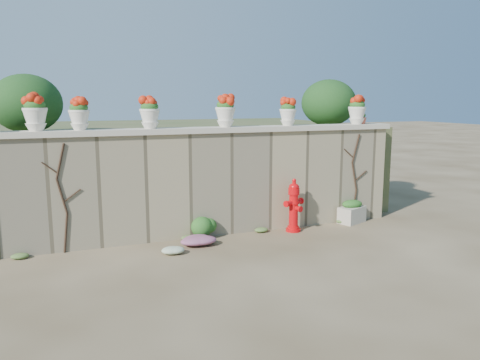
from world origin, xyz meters
name	(u,v)px	position (x,y,z in m)	size (l,w,h in m)	color
ground	(242,262)	(0.00, 0.00, 0.00)	(80.00, 80.00, 0.00)	#4F3D27
stone_wall	(209,184)	(0.00, 1.80, 1.00)	(8.00, 0.40, 2.00)	gray
wall_cap	(208,130)	(0.00, 1.80, 2.05)	(8.10, 0.52, 0.10)	beige
raised_fill	(171,163)	(0.00, 5.00, 1.00)	(9.00, 6.00, 2.00)	#384C23
back_shrub_left	(27,104)	(-3.20, 3.00, 2.55)	(1.30, 1.30, 1.10)	#143814
back_shrub_right	(329,103)	(3.40, 3.00, 2.55)	(1.30, 1.30, 1.10)	#143814
vine_left	(63,197)	(-2.67, 1.58, 0.99)	(0.60, 0.04, 1.91)	black
vine_right	(355,176)	(3.23, 1.58, 0.99)	(0.60, 0.04, 1.91)	black
fire_hydrant	(294,205)	(1.64, 1.35, 0.54)	(0.46, 0.33, 1.07)	red
planter_box	(352,212)	(3.12, 1.49, 0.23)	(0.69, 0.55, 0.50)	beige
green_shrub	(205,225)	(-0.17, 1.55, 0.26)	(0.55, 0.49, 0.52)	#1E5119
magenta_clump	(195,239)	(-0.47, 1.17, 0.11)	(0.84, 0.56, 0.22)	#C928A4
white_flowers	(171,250)	(-1.00, 0.80, 0.08)	(0.45, 0.36, 0.16)	white
urn_pot_0	(35,113)	(-3.02, 1.80, 2.41)	(0.40, 0.40, 0.62)	white
urn_pot_1	(79,114)	(-2.32, 1.80, 2.38)	(0.36, 0.36, 0.56)	white
urn_pot_2	(150,113)	(-1.10, 1.80, 2.39)	(0.37, 0.37, 0.58)	white
urn_pot_3	(225,111)	(0.35, 1.80, 2.40)	(0.39, 0.39, 0.61)	white
urn_pot_4	(288,112)	(1.70, 1.80, 2.37)	(0.35, 0.35, 0.54)	white
urn_pot_5	(357,110)	(3.37, 1.80, 2.40)	(0.38, 0.38, 0.60)	white
terracotta_pot	(362,119)	(3.50, 1.80, 2.21)	(0.20, 0.20, 0.23)	#AB4934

